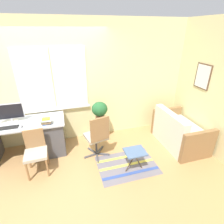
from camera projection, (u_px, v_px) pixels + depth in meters
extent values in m
plane|color=tan|center=(60.00, 159.00, 3.65)|extent=(14.00, 14.00, 0.00)
cube|color=beige|center=(51.00, 86.00, 3.74)|extent=(9.00, 0.06, 2.70)
cube|color=white|center=(35.00, 82.00, 3.57)|extent=(0.69, 0.02, 1.33)
cube|color=white|center=(35.00, 82.00, 3.56)|extent=(0.62, 0.01, 1.26)
cube|color=white|center=(71.00, 79.00, 3.75)|extent=(0.69, 0.02, 1.33)
cube|color=white|center=(71.00, 79.00, 3.75)|extent=(0.62, 0.01, 1.26)
cube|color=white|center=(57.00, 108.00, 3.95)|extent=(1.46, 0.11, 0.04)
cube|color=beige|center=(200.00, 84.00, 3.89)|extent=(0.06, 9.00, 2.70)
cube|color=brown|center=(203.00, 76.00, 3.73)|extent=(0.02, 0.41, 0.53)
cube|color=white|center=(202.00, 76.00, 3.73)|extent=(0.01, 0.36, 0.48)
cube|color=#B2B7BC|center=(17.00, 124.00, 3.44)|extent=(1.80, 0.68, 0.03)
cube|color=#4C4C51|center=(55.00, 135.00, 3.78)|extent=(0.40, 0.60, 0.75)
cylinder|color=silver|center=(12.00, 122.00, 3.48)|extent=(0.21, 0.21, 0.02)
cylinder|color=silver|center=(12.00, 120.00, 3.46)|extent=(0.04, 0.04, 0.07)
cube|color=silver|center=(10.00, 111.00, 3.38)|extent=(0.50, 0.02, 0.31)
cube|color=black|center=(9.00, 112.00, 3.37)|extent=(0.47, 0.01, 0.29)
cube|color=black|center=(8.00, 128.00, 3.26)|extent=(0.34, 0.13, 0.02)
ellipsoid|color=slate|center=(22.00, 126.00, 3.29)|extent=(0.04, 0.07, 0.03)
cube|color=#2851B2|center=(47.00, 123.00, 3.41)|extent=(0.16, 0.13, 0.02)
cube|color=olive|center=(47.00, 122.00, 3.41)|extent=(0.19, 0.18, 0.03)
cube|color=green|center=(45.00, 121.00, 3.39)|extent=(0.18, 0.13, 0.02)
cube|color=white|center=(46.00, 120.00, 3.38)|extent=(0.24, 0.19, 0.02)
cube|color=yellow|center=(46.00, 119.00, 3.36)|extent=(0.15, 0.12, 0.03)
cylinder|color=olive|center=(27.00, 172.00, 3.04)|extent=(0.04, 0.04, 0.41)
cylinder|color=olive|center=(47.00, 167.00, 3.14)|extent=(0.04, 0.04, 0.41)
cylinder|color=olive|center=(29.00, 159.00, 3.32)|extent=(0.04, 0.04, 0.41)
cylinder|color=olive|center=(47.00, 156.00, 3.42)|extent=(0.04, 0.04, 0.41)
cube|color=#B2A893|center=(36.00, 154.00, 3.14)|extent=(0.40, 0.38, 0.06)
cube|color=olive|center=(34.00, 138.00, 3.22)|extent=(0.35, 0.05, 0.38)
cube|color=#47474C|center=(91.00, 156.00, 3.72)|extent=(0.28, 0.10, 0.03)
cube|color=#47474C|center=(97.00, 158.00, 3.65)|extent=(0.06, 0.28, 0.03)
cube|color=#47474C|center=(103.00, 154.00, 3.76)|extent=(0.27, 0.14, 0.03)
cube|color=#47474C|center=(100.00, 150.00, 3.89)|extent=(0.21, 0.23, 0.03)
cube|color=#47474C|center=(92.00, 151.00, 3.86)|extent=(0.17, 0.26, 0.03)
cylinder|color=#333338|center=(96.00, 145.00, 3.69)|extent=(0.04, 0.04, 0.40)
cube|color=#B2A893|center=(96.00, 136.00, 3.59)|extent=(0.49, 0.48, 0.06)
cube|color=olive|center=(100.00, 130.00, 3.30)|extent=(0.38, 0.12, 0.49)
cube|color=silver|center=(179.00, 135.00, 4.04)|extent=(0.77, 1.08, 0.46)
cube|color=silver|center=(170.00, 121.00, 3.79)|extent=(0.16, 1.08, 0.37)
cube|color=olive|center=(198.00, 146.00, 3.49)|extent=(0.77, 0.09, 0.66)
cube|color=olive|center=(166.00, 120.00, 4.50)|extent=(0.77, 0.09, 0.66)
cylinder|color=#333338|center=(100.00, 119.00, 3.99)|extent=(0.23, 0.23, 0.02)
cylinder|color=#333338|center=(104.00, 130.00, 4.15)|extent=(0.01, 0.01, 0.57)
cylinder|color=#333338|center=(98.00, 129.00, 4.18)|extent=(0.01, 0.01, 0.57)
cylinder|color=#333338|center=(99.00, 133.00, 4.03)|extent=(0.01, 0.01, 0.57)
cylinder|color=#9E6B4C|center=(100.00, 117.00, 3.97)|extent=(0.19, 0.19, 0.10)
ellipsoid|color=#235B2D|center=(100.00, 109.00, 3.88)|extent=(0.35, 0.35, 0.32)
cube|color=slate|center=(127.00, 165.00, 3.48)|extent=(1.15, 0.82, 0.01)
cube|color=#334C99|center=(131.00, 173.00, 3.27)|extent=(1.13, 0.07, 0.00)
cube|color=#DBCC4C|center=(127.00, 165.00, 3.48)|extent=(1.13, 0.07, 0.00)
cube|color=#DBCC4C|center=(123.00, 157.00, 3.68)|extent=(1.13, 0.07, 0.00)
cube|color=slate|center=(135.00, 152.00, 3.19)|extent=(0.38, 0.32, 0.02)
cylinder|color=#4C3D2D|center=(131.00, 162.00, 3.27)|extent=(0.22, 0.02, 0.42)
cylinder|color=#4C3D2D|center=(138.00, 160.00, 3.30)|extent=(0.22, 0.02, 0.42)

